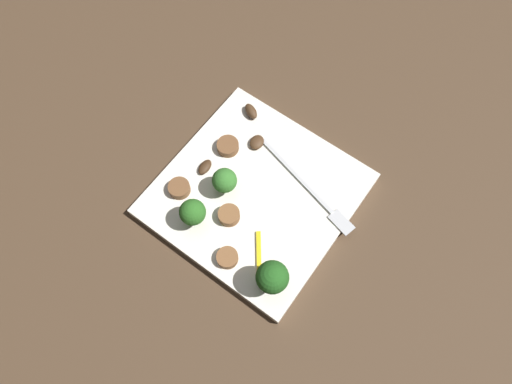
{
  "coord_description": "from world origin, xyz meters",
  "views": [
    {
      "loc": [
        0.15,
        -0.21,
        0.6
      ],
      "look_at": [
        0.0,
        0.0,
        0.02
      ],
      "focal_mm": 32.91,
      "sensor_mm": 36.0,
      "label": 1
    }
  ],
  "objects_px": {
    "broccoli_floret_2": "(193,212)",
    "broccoli_floret_0": "(272,277)",
    "plate": "(256,194)",
    "sausage_slice_0": "(229,215)",
    "mushroom_2": "(205,167)",
    "sausage_slice_1": "(228,146)",
    "mushroom_0": "(257,142)",
    "sausage_slice_3": "(179,188)",
    "fork": "(312,191)",
    "broccoli_floret_1": "(225,181)",
    "pepper_strip_0": "(259,253)",
    "sausage_slice_2": "(227,258)",
    "mushroom_1": "(251,111)"
  },
  "relations": [
    {
      "from": "pepper_strip_0",
      "to": "fork",
      "type": "bearing_deg",
      "value": 86.31
    },
    {
      "from": "broccoli_floret_2",
      "to": "mushroom_0",
      "type": "relative_size",
      "value": 2.05
    },
    {
      "from": "mushroom_0",
      "to": "broccoli_floret_0",
      "type": "bearing_deg",
      "value": -48.73
    },
    {
      "from": "plate",
      "to": "pepper_strip_0",
      "type": "height_order",
      "value": "pepper_strip_0"
    },
    {
      "from": "pepper_strip_0",
      "to": "sausage_slice_1",
      "type": "bearing_deg",
      "value": 141.79
    },
    {
      "from": "mushroom_1",
      "to": "pepper_strip_0",
      "type": "xyz_separation_m",
      "value": [
        0.13,
        -0.17,
        -0.0
      ]
    },
    {
      "from": "sausage_slice_2",
      "to": "mushroom_1",
      "type": "distance_m",
      "value": 0.22
    },
    {
      "from": "broccoli_floret_1",
      "to": "pepper_strip_0",
      "type": "distance_m",
      "value": 0.11
    },
    {
      "from": "broccoli_floret_1",
      "to": "mushroom_1",
      "type": "height_order",
      "value": "broccoli_floret_1"
    },
    {
      "from": "fork",
      "to": "broccoli_floret_1",
      "type": "xyz_separation_m",
      "value": [
        -0.1,
        -0.07,
        0.03
      ]
    },
    {
      "from": "sausage_slice_2",
      "to": "pepper_strip_0",
      "type": "relative_size",
      "value": 0.48
    },
    {
      "from": "fork",
      "to": "sausage_slice_2",
      "type": "xyz_separation_m",
      "value": [
        -0.04,
        -0.14,
        0.0
      ]
    },
    {
      "from": "fork",
      "to": "sausage_slice_1",
      "type": "xyz_separation_m",
      "value": [
        -0.13,
        -0.01,
        0.0
      ]
    },
    {
      "from": "broccoli_floret_0",
      "to": "sausage_slice_1",
      "type": "bearing_deg",
      "value": 142.99
    },
    {
      "from": "broccoli_floret_0",
      "to": "sausage_slice_0",
      "type": "height_order",
      "value": "broccoli_floret_0"
    },
    {
      "from": "sausage_slice_0",
      "to": "sausage_slice_3",
      "type": "relative_size",
      "value": 0.98
    },
    {
      "from": "plate",
      "to": "broccoli_floret_2",
      "type": "relative_size",
      "value": 5.07
    },
    {
      "from": "broccoli_floret_1",
      "to": "pepper_strip_0",
      "type": "xyz_separation_m",
      "value": [
        0.09,
        -0.05,
        -0.03
      ]
    },
    {
      "from": "sausage_slice_2",
      "to": "mushroom_1",
      "type": "height_order",
      "value": "mushroom_1"
    },
    {
      "from": "sausage_slice_0",
      "to": "sausage_slice_2",
      "type": "distance_m",
      "value": 0.06
    },
    {
      "from": "broccoli_floret_0",
      "to": "sausage_slice_1",
      "type": "relative_size",
      "value": 1.93
    },
    {
      "from": "plate",
      "to": "sausage_slice_0",
      "type": "xyz_separation_m",
      "value": [
        -0.01,
        -0.05,
        0.01
      ]
    },
    {
      "from": "plate",
      "to": "sausage_slice_2",
      "type": "xyz_separation_m",
      "value": [
        0.03,
        -0.1,
        0.01
      ]
    },
    {
      "from": "plate",
      "to": "sausage_slice_3",
      "type": "relative_size",
      "value": 8.4
    },
    {
      "from": "plate",
      "to": "broccoli_floret_1",
      "type": "xyz_separation_m",
      "value": [
        -0.04,
        -0.02,
        0.04
      ]
    },
    {
      "from": "sausage_slice_3",
      "to": "fork",
      "type": "bearing_deg",
      "value": 35.27
    },
    {
      "from": "pepper_strip_0",
      "to": "broccoli_floret_1",
      "type": "bearing_deg",
      "value": 152.52
    },
    {
      "from": "broccoli_floret_2",
      "to": "fork",
      "type": "bearing_deg",
      "value": 51.08
    },
    {
      "from": "broccoli_floret_0",
      "to": "sausage_slice_2",
      "type": "bearing_deg",
      "value": -174.6
    },
    {
      "from": "pepper_strip_0",
      "to": "mushroom_0",
      "type": "bearing_deg",
      "value": 127.03
    },
    {
      "from": "sausage_slice_2",
      "to": "pepper_strip_0",
      "type": "bearing_deg",
      "value": 45.9
    },
    {
      "from": "plate",
      "to": "sausage_slice_2",
      "type": "bearing_deg",
      "value": -75.12
    },
    {
      "from": "mushroom_1",
      "to": "sausage_slice_2",
      "type": "bearing_deg",
      "value": -61.43
    },
    {
      "from": "plate",
      "to": "mushroom_1",
      "type": "relative_size",
      "value": 9.2
    },
    {
      "from": "broccoli_floret_0",
      "to": "sausage_slice_2",
      "type": "relative_size",
      "value": 2.14
    },
    {
      "from": "sausage_slice_1",
      "to": "mushroom_0",
      "type": "relative_size",
      "value": 1.3
    },
    {
      "from": "broccoli_floret_1",
      "to": "sausage_slice_0",
      "type": "bearing_deg",
      "value": -45.81
    },
    {
      "from": "broccoli_floret_1",
      "to": "mushroom_2",
      "type": "xyz_separation_m",
      "value": [
        -0.04,
        0.01,
        -0.02
      ]
    },
    {
      "from": "broccoli_floret_2",
      "to": "sausage_slice_1",
      "type": "bearing_deg",
      "value": 105.74
    },
    {
      "from": "plate",
      "to": "broccoli_floret_2",
      "type": "bearing_deg",
      "value": -116.42
    },
    {
      "from": "broccoli_floret_1",
      "to": "sausage_slice_0",
      "type": "distance_m",
      "value": 0.05
    },
    {
      "from": "broccoli_floret_2",
      "to": "broccoli_floret_0",
      "type": "bearing_deg",
      "value": -4.36
    },
    {
      "from": "fork",
      "to": "mushroom_2",
      "type": "distance_m",
      "value": 0.15
    },
    {
      "from": "fork",
      "to": "sausage_slice_2",
      "type": "relative_size",
      "value": 6.31
    },
    {
      "from": "plate",
      "to": "broccoli_floret_0",
      "type": "bearing_deg",
      "value": -45.24
    },
    {
      "from": "fork",
      "to": "sausage_slice_0",
      "type": "xyz_separation_m",
      "value": [
        -0.07,
        -0.1,
        0.01
      ]
    },
    {
      "from": "sausage_slice_3",
      "to": "mushroom_1",
      "type": "relative_size",
      "value": 1.09
    },
    {
      "from": "fork",
      "to": "sausage_slice_3",
      "type": "xyz_separation_m",
      "value": [
        -0.15,
        -0.1,
        0.0
      ]
    },
    {
      "from": "broccoli_floret_0",
      "to": "mushroom_2",
      "type": "height_order",
      "value": "broccoli_floret_0"
    },
    {
      "from": "broccoli_floret_1",
      "to": "pepper_strip_0",
      "type": "height_order",
      "value": "broccoli_floret_1"
    }
  ]
}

